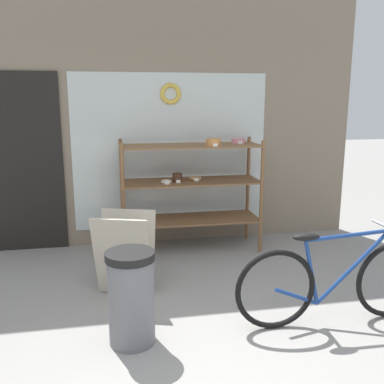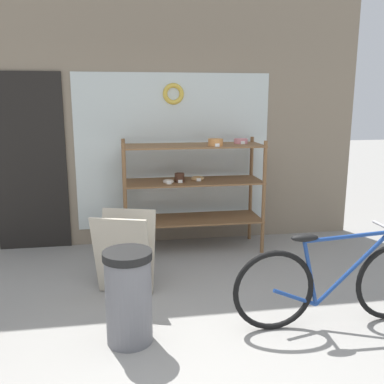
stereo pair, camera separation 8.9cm
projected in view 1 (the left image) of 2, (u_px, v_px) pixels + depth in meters
The scene contains 6 objects.
ground_plane at pixel (202, 379), 2.79m from camera, with size 30.00×30.00×0.00m, color gray.
storefront_facade at pixel (150, 94), 5.15m from camera, with size 5.12×0.13×3.81m.
display_case at pixel (191, 182), 5.04m from camera, with size 1.63×0.56×1.35m.
bicycle at pixel (335, 282), 3.43m from camera, with size 1.68×0.46×0.79m.
sandwich_board at pixel (125, 254), 3.94m from camera, with size 0.61×0.52×0.77m.
trash_bin at pixel (131, 294), 3.15m from camera, with size 0.36×0.36×0.72m.
Camera 1 is at (-0.52, -2.41, 1.80)m, focal length 40.00 mm.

